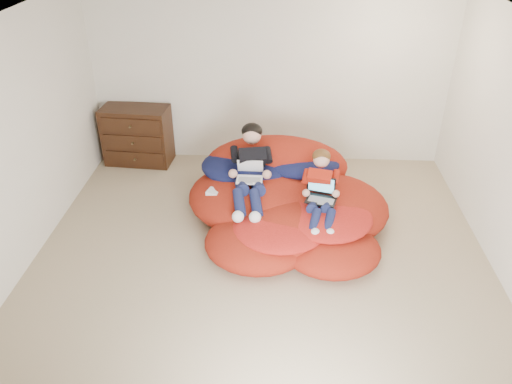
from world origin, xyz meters
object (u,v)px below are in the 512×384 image
(younger_boy, at_px, (321,187))
(laptop_black, at_px, (321,193))
(dresser, at_px, (137,135))
(laptop_white, at_px, (250,174))
(older_boy, at_px, (250,165))
(beanbag_pile, at_px, (284,200))

(younger_boy, relative_size, laptop_black, 2.50)
(dresser, height_order, laptop_white, dresser)
(older_boy, height_order, laptop_white, older_boy)
(older_boy, xyz_separation_m, younger_boy, (0.82, -0.34, -0.08))
(older_boy, bearing_deg, dresser, 142.78)
(beanbag_pile, height_order, laptop_black, beanbag_pile)
(laptop_white, height_order, laptop_black, laptop_white)
(beanbag_pile, height_order, older_boy, older_boy)
(beanbag_pile, height_order, laptop_white, beanbag_pile)
(dresser, bearing_deg, laptop_black, -33.77)
(laptop_white, bearing_deg, laptop_black, -19.44)
(older_boy, xyz_separation_m, laptop_white, (0.00, -0.10, -0.06))
(younger_boy, bearing_deg, laptop_black, -90.00)
(dresser, height_order, older_boy, older_boy)
(younger_boy, distance_m, laptop_black, 0.08)
(beanbag_pile, bearing_deg, older_boy, 167.24)
(dresser, xyz_separation_m, laptop_black, (2.56, -1.71, 0.13))
(dresser, distance_m, younger_boy, 3.05)
(dresser, distance_m, laptop_white, 2.25)
(younger_boy, height_order, laptop_black, younger_boy)
(older_boy, height_order, laptop_black, older_boy)
(beanbag_pile, bearing_deg, laptop_white, -178.69)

